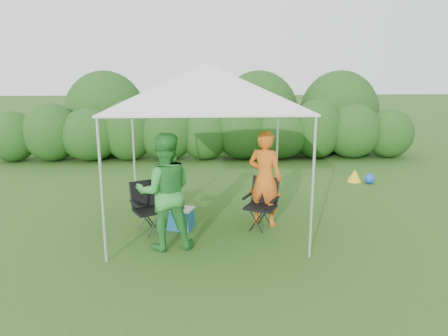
{
  "coord_description": "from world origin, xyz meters",
  "views": [
    {
      "loc": [
        -0.09,
        -6.96,
        2.8
      ],
      "look_at": [
        0.29,
        0.4,
        1.05
      ],
      "focal_mm": 35.0,
      "sensor_mm": 36.0,
      "label": 1
    }
  ],
  "objects_px": {
    "woman": "(165,192)",
    "cooler": "(180,218)",
    "canopy": "(206,85)",
    "chair_left": "(147,203)",
    "chair_right": "(262,200)",
    "man": "(265,178)"
  },
  "relations": [
    {
      "from": "woman",
      "to": "cooler",
      "type": "height_order",
      "value": "woman"
    },
    {
      "from": "canopy",
      "to": "chair_left",
      "type": "bearing_deg",
      "value": -164.41
    },
    {
      "from": "chair_right",
      "to": "woman",
      "type": "height_order",
      "value": "woman"
    },
    {
      "from": "man",
      "to": "cooler",
      "type": "bearing_deg",
      "value": 35.56
    },
    {
      "from": "chair_left",
      "to": "woman",
      "type": "height_order",
      "value": "woman"
    },
    {
      "from": "canopy",
      "to": "chair_right",
      "type": "relative_size",
      "value": 3.51
    },
    {
      "from": "canopy",
      "to": "man",
      "type": "relative_size",
      "value": 1.82
    },
    {
      "from": "cooler",
      "to": "chair_right",
      "type": "bearing_deg",
      "value": 19.5
    },
    {
      "from": "chair_left",
      "to": "man",
      "type": "height_order",
      "value": "man"
    },
    {
      "from": "woman",
      "to": "cooler",
      "type": "distance_m",
      "value": 1.08
    },
    {
      "from": "chair_left",
      "to": "cooler",
      "type": "xyz_separation_m",
      "value": [
        0.55,
        0.06,
        -0.3
      ]
    },
    {
      "from": "chair_right",
      "to": "chair_left",
      "type": "bearing_deg",
      "value": -149.39
    },
    {
      "from": "canopy",
      "to": "man",
      "type": "distance_m",
      "value": 1.9
    },
    {
      "from": "chair_left",
      "to": "man",
      "type": "relative_size",
      "value": 0.51
    },
    {
      "from": "chair_right",
      "to": "man",
      "type": "relative_size",
      "value": 0.52
    },
    {
      "from": "man",
      "to": "woman",
      "type": "xyz_separation_m",
      "value": [
        -1.67,
        -0.93,
        0.06
      ]
    },
    {
      "from": "cooler",
      "to": "woman",
      "type": "bearing_deg",
      "value": -83.54
    },
    {
      "from": "woman",
      "to": "cooler",
      "type": "relative_size",
      "value": 3.41
    },
    {
      "from": "man",
      "to": "woman",
      "type": "bearing_deg",
      "value": 59.24
    },
    {
      "from": "canopy",
      "to": "chair_right",
      "type": "bearing_deg",
      "value": -12.87
    },
    {
      "from": "canopy",
      "to": "chair_left",
      "type": "xyz_separation_m",
      "value": [
        -1.04,
        -0.29,
        -1.97
      ]
    },
    {
      "from": "woman",
      "to": "man",
      "type": "bearing_deg",
      "value": -159.25
    }
  ]
}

